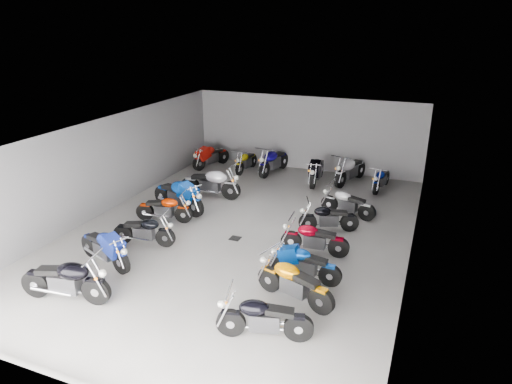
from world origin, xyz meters
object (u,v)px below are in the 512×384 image
motorcycle_back_a (211,156)px  motorcycle_left_a (66,280)px  motorcycle_left_d (165,209)px  motorcycle_right_b (294,282)px  drain_grate (235,238)px  motorcycle_left_e (179,196)px  motorcycle_right_e (328,218)px  motorcycle_back_d (317,170)px  motorcycle_right_a (263,318)px  motorcycle_back_f (381,179)px  motorcycle_left_b (105,248)px  motorcycle_left_f (211,183)px  motorcycle_right_f (347,203)px  motorcycle_back_e (350,170)px  motorcycle_right_d (314,239)px  motorcycle_right_c (304,264)px  motorcycle_back_b (246,161)px  motorcycle_left_c (145,231)px  motorcycle_back_c (273,161)px

motorcycle_back_a → motorcycle_left_a: bearing=118.8°
motorcycle_left_d → motorcycle_right_b: (5.27, -2.78, 0.05)m
motorcycle_left_d → drain_grate: bearing=71.1°
motorcycle_left_e → motorcycle_right_b: motorcycle_left_e is taller
motorcycle_right_e → motorcycle_back_d: size_ratio=0.80×
motorcycle_right_a → motorcycle_back_f: bearing=-21.1°
drain_grate → motorcycle_back_d: size_ratio=0.14×
motorcycle_left_b → motorcycle_left_f: (0.34, 5.52, 0.06)m
motorcycle_right_f → motorcycle_back_d: 3.40m
motorcycle_left_f → motorcycle_back_e: size_ratio=1.04×
motorcycle_right_d → motorcycle_back_d: motorcycle_back_d is taller
motorcycle_right_c → motorcycle_back_b: motorcycle_right_c is taller
motorcycle_left_c → motorcycle_left_d: bearing=-178.4°
motorcycle_left_f → motorcycle_right_f: (5.03, 0.17, -0.10)m
motorcycle_left_e → motorcycle_back_a: size_ratio=1.13×
motorcycle_left_b → motorcycle_right_e: motorcycle_left_b is taller
motorcycle_left_c → motorcycle_right_f: size_ratio=0.99×
motorcycle_left_a → motorcycle_right_e: 7.66m
motorcycle_right_d → motorcycle_left_c: bearing=101.5°
motorcycle_left_e → motorcycle_back_c: motorcycle_left_e is taller
motorcycle_right_b → motorcycle_left_a: bearing=128.7°
motorcycle_left_b → motorcycle_left_a: bearing=27.1°
motorcycle_left_a → motorcycle_right_c: bearing=110.6°
motorcycle_back_a → motorcycle_back_f: (7.49, -0.17, -0.06)m
motorcycle_left_a → motorcycle_right_c: size_ratio=1.17×
motorcycle_left_a → motorcycle_back_b: motorcycle_left_a is taller
motorcycle_left_c → motorcycle_back_e: bearing=138.6°
motorcycle_left_b → motorcycle_left_d: motorcycle_left_b is taller
motorcycle_right_b → motorcycle_back_b: motorcycle_right_b is taller
motorcycle_left_d → motorcycle_right_c: 5.53m
motorcycle_right_f → motorcycle_back_b: motorcycle_right_f is taller
motorcycle_right_b → motorcycle_right_e: size_ratio=1.14×
drain_grate → motorcycle_back_f: 6.96m
motorcycle_left_f → motorcycle_right_f: 5.03m
motorcycle_right_c → motorcycle_left_f: bearing=50.3°
motorcycle_back_f → motorcycle_right_b: bearing=92.8°
motorcycle_left_d → motorcycle_right_d: motorcycle_right_d is taller
drain_grate → motorcycle_back_c: (-1.07, 6.36, 0.54)m
motorcycle_left_b → motorcycle_right_e: bearing=148.4°
motorcycle_left_d → motorcycle_back_b: 5.91m
motorcycle_left_a → motorcycle_left_b: size_ratio=1.10×
motorcycle_left_a → motorcycle_back_c: bearing=163.1°
motorcycle_back_b → motorcycle_right_b: bearing=122.2°
motorcycle_right_d → motorcycle_back_f: motorcycle_right_d is taller
motorcycle_left_b → motorcycle_back_a: bearing=-153.0°
motorcycle_left_e → motorcycle_right_d: size_ratio=1.18×
motorcycle_back_a → motorcycle_back_b: bearing=-158.9°
motorcycle_right_e → motorcycle_left_a: bearing=119.6°
motorcycle_left_e → motorcycle_left_c: bearing=26.0°
motorcycle_back_b → motorcycle_left_b: bearing=90.8°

